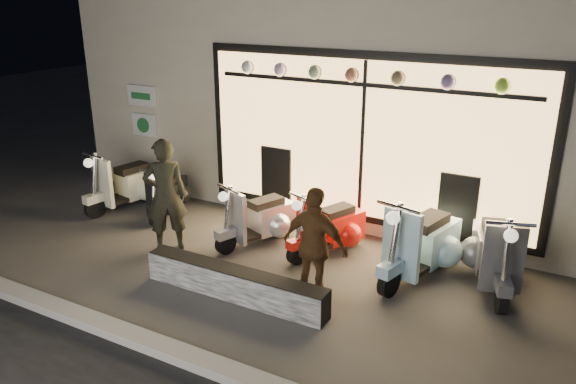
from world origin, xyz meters
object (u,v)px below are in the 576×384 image
at_px(graffiti_barrier, 235,283).
at_px(woman, 315,246).
at_px(scooter_red, 334,226).
at_px(man, 166,195).
at_px(scooter_silver, 264,217).

bearing_deg(graffiti_barrier, woman, 25.79).
xyz_separation_m(scooter_red, woman, (0.38, -1.41, 0.36)).
relative_size(man, woman, 1.15).
xyz_separation_m(scooter_silver, man, (-1.12, -0.92, 0.47)).
bearing_deg(woman, scooter_silver, -35.38).
relative_size(graffiti_barrier, scooter_silver, 1.89).
relative_size(scooter_silver, woman, 0.90).
distance_m(graffiti_barrier, scooter_red, 1.94).
bearing_deg(woman, man, -2.22).
relative_size(scooter_silver, man, 0.79).
bearing_deg(scooter_silver, scooter_red, 32.20).
bearing_deg(graffiti_barrier, man, 156.71).
bearing_deg(man, scooter_silver, 177.57).
relative_size(scooter_red, man, 0.78).
bearing_deg(woman, scooter_red, -70.85).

